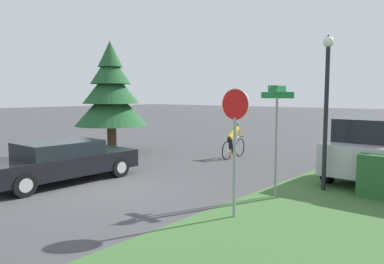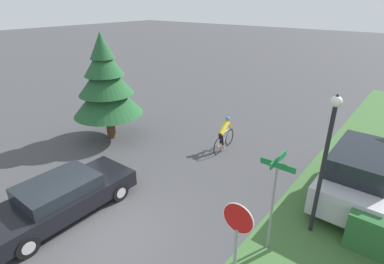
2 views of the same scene
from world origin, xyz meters
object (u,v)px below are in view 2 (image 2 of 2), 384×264
object	(u,v)px
stop_sign	(237,238)
street_name_sign	(275,188)
street_lamp	(326,151)
conifer_tall_near	(106,84)
parked_suv_right	(360,174)
sedan_left_lane	(62,197)
cyclist	(224,135)

from	to	relation	value
stop_sign	street_name_sign	bearing A→B (deg)	-87.12
street_lamp	street_name_sign	xyz separation A→B (m)	(-0.72, -1.41, -0.68)
stop_sign	street_lamp	bearing A→B (deg)	-100.22
stop_sign	conifer_tall_near	distance (m)	10.16
parked_suv_right	street_name_sign	xyz separation A→B (m)	(-1.36, -3.88, 0.98)
street_lamp	conifer_tall_near	bearing A→B (deg)	177.17
conifer_tall_near	sedan_left_lane	bearing A→B (deg)	-52.51
stop_sign	street_lamp	world-z (taller)	street_lamp
sedan_left_lane	parked_suv_right	distance (m)	9.65
parked_suv_right	conifer_tall_near	size ratio (longest dim) A/B	0.90
sedan_left_lane	conifer_tall_near	xyz separation A→B (m)	(-3.53, 4.60, 2.06)
stop_sign	street_lamp	size ratio (longest dim) A/B	0.65
sedan_left_lane	street_lamp	xyz separation A→B (m)	(6.40, 4.11, 2.01)
sedan_left_lane	cyclist	xyz separation A→B (m)	(1.52, 6.94, 0.09)
cyclist	street_name_sign	world-z (taller)	street_name_sign
street_lamp	street_name_sign	size ratio (longest dim) A/B	1.48
sedan_left_lane	parked_suv_right	size ratio (longest dim) A/B	1.01
cyclist	street_lamp	xyz separation A→B (m)	(4.88, -2.83, 1.92)
sedan_left_lane	parked_suv_right	bearing A→B (deg)	-47.45
parked_suv_right	stop_sign	distance (m)	6.14
street_name_sign	conifer_tall_near	world-z (taller)	conifer_tall_near
sedan_left_lane	street_name_sign	bearing A→B (deg)	-65.10
parked_suv_right	stop_sign	world-z (taller)	stop_sign
conifer_tall_near	parked_suv_right	bearing A→B (deg)	10.62
sedan_left_lane	conifer_tall_near	size ratio (longest dim) A/B	0.91
stop_sign	street_name_sign	distance (m)	2.06
sedan_left_lane	stop_sign	xyz separation A→B (m)	(5.80, 0.64, 1.29)
stop_sign	parked_suv_right	bearing A→B (deg)	-102.26
street_name_sign	cyclist	bearing A→B (deg)	134.47
street_name_sign	conifer_tall_near	size ratio (longest dim) A/B	0.57
sedan_left_lane	cyclist	world-z (taller)	cyclist
street_name_sign	conifer_tall_near	bearing A→B (deg)	168.35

